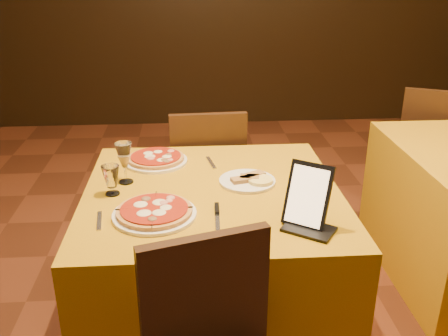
{
  "coord_description": "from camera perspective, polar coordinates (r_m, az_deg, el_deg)",
  "views": [
    {
      "loc": [
        -0.23,
        -1.79,
        1.67
      ],
      "look_at": [
        -0.1,
        0.14,
        0.86
      ],
      "focal_mm": 40.0,
      "sensor_mm": 36.0,
      "label": 1
    }
  ],
  "objects": [
    {
      "name": "chair_main_far",
      "position": [
        3.01,
        -2.08,
        -1.08
      ],
      "size": [
        0.43,
        0.43,
        0.91
      ],
      "primitive_type": null,
      "rotation": [
        0.0,
        0.0,
        3.2
      ],
      "color": "black",
      "rests_on": "floor"
    },
    {
      "name": "pizza_far",
      "position": [
        2.46,
        -7.77,
        0.97
      ],
      "size": [
        0.3,
        0.3,
        0.03
      ],
      "rotation": [
        0.0,
        0.0,
        0.09
      ],
      "color": "white",
      "rests_on": "main_table"
    },
    {
      "name": "knife",
      "position": [
        1.91,
        -0.76,
        -5.98
      ],
      "size": [
        0.02,
        0.2,
        0.01
      ],
      "primitive_type": "cube",
      "rotation": [
        0.0,
        0.0,
        1.53
      ],
      "color": "silver",
      "rests_on": "main_table"
    },
    {
      "name": "wine_glass",
      "position": [
        2.23,
        -11.3,
        0.59
      ],
      "size": [
        0.09,
        0.09,
        0.19
      ],
      "primitive_type": null,
      "rotation": [
        0.0,
        0.0,
        0.35
      ],
      "color": "tan",
      "rests_on": "main_table"
    },
    {
      "name": "cutlet_dish",
      "position": [
        2.22,
        2.67,
        -1.36
      ],
      "size": [
        0.25,
        0.25,
        0.03
      ],
      "rotation": [
        0.0,
        0.0,
        -0.28
      ],
      "color": "white",
      "rests_on": "main_table"
    },
    {
      "name": "pizza_near",
      "position": [
        1.96,
        -7.95,
        -5.06
      ],
      "size": [
        0.33,
        0.33,
        0.03
      ],
      "rotation": [
        0.0,
        0.0,
        -0.01
      ],
      "color": "white",
      "rests_on": "main_table"
    },
    {
      "name": "chair_side_far",
      "position": [
        3.75,
        22.4,
        2.08
      ],
      "size": [
        0.61,
        0.61,
        0.91
      ],
      "primitive_type": null,
      "rotation": [
        0.0,
        0.0,
        2.71
      ],
      "color": "black",
      "rests_on": "floor"
    },
    {
      "name": "fork_near",
      "position": [
        1.96,
        -14.06,
        -5.88
      ],
      "size": [
        0.04,
        0.15,
        0.01
      ],
      "primitive_type": "cube",
      "rotation": [
        0.0,
        0.0,
        1.7
      ],
      "color": "#AAAAB0",
      "rests_on": "main_table"
    },
    {
      "name": "tablet",
      "position": [
        1.86,
        9.55,
        -3.1
      ],
      "size": [
        0.19,
        0.17,
        0.23
      ],
      "primitive_type": "cube",
      "rotation": [
        -0.35,
        0.0,
        -0.6
      ],
      "color": "black",
      "rests_on": "main_table"
    },
    {
      "name": "water_glass",
      "position": [
        2.14,
        -12.76,
        -1.38
      ],
      "size": [
        0.1,
        0.1,
        0.13
      ],
      "primitive_type": null,
      "rotation": [
        0.0,
        0.0,
        0.37
      ],
      "color": "white",
      "rests_on": "main_table"
    },
    {
      "name": "main_table",
      "position": [
        2.34,
        -1.28,
        -10.86
      ],
      "size": [
        1.1,
        1.1,
        0.75
      ],
      "primitive_type": "cube",
      "color": "#B7820B",
      "rests_on": "floor"
    },
    {
      "name": "fork_far",
      "position": [
        2.43,
        -1.49,
        0.61
      ],
      "size": [
        0.05,
        0.16,
        0.01
      ],
      "primitive_type": "cube",
      "rotation": [
        0.0,
        0.0,
        1.76
      ],
      "color": "#B1AFB6",
      "rests_on": "main_table"
    }
  ]
}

